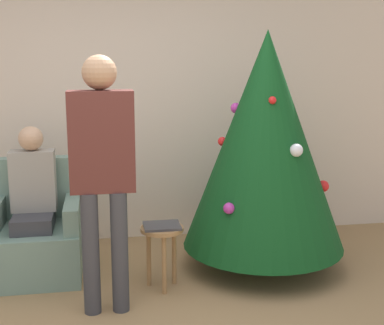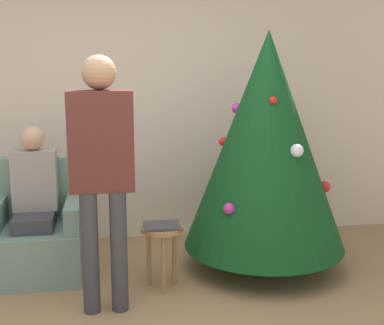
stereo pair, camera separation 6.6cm
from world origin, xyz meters
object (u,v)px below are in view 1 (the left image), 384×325
Objects in this scene: christmas_tree at (265,141)px; armchair at (36,236)px; person_standing at (102,159)px; side_stool at (162,240)px; person_seated at (33,196)px.

christmas_tree reaches higher than armchair.
side_stool is at bearing 32.23° from person_standing.
person_seated is 1.13m from side_stool.
person_seated is at bearing -90.00° from armchair.
christmas_tree is 2.13× the size of armchair.
person_seated is 2.49× the size of side_stool.
person_standing is (0.57, -0.75, 0.78)m from armchair.
side_stool is (-0.90, -0.28, -0.71)m from christmas_tree.
christmas_tree is at bearing -5.65° from armchair.
armchair reaches higher than side_stool.
christmas_tree is at bearing 17.51° from side_stool.
person_standing is 3.63× the size of side_stool.
christmas_tree is 1.62× the size of person_seated.
side_stool is (1.00, -0.47, 0.07)m from armchair.
armchair is at bearing 127.05° from person_standing.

